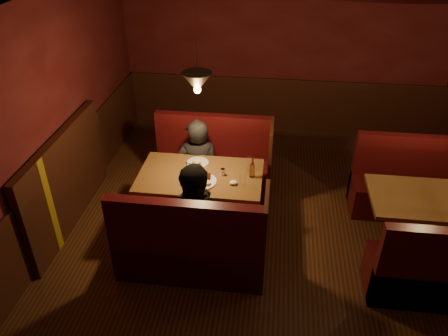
# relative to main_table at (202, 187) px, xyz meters

# --- Properties ---
(room) EXTENTS (6.02, 7.02, 2.92)m
(room) POSITION_rel_main_table_xyz_m (0.87, -0.44, 0.41)
(room) COLOR #3E220F
(room) RESTS_ON ground
(main_table) EXTENTS (1.55, 0.94, 1.08)m
(main_table) POSITION_rel_main_table_xyz_m (0.00, 0.00, 0.00)
(main_table) COLOR #573618
(main_table) RESTS_ON ground
(main_bench_far) EXTENTS (1.70, 0.61, 1.16)m
(main_bench_far) POSITION_rel_main_table_xyz_m (0.02, 0.88, -0.27)
(main_bench_far) COLOR #480A13
(main_bench_far) RESTS_ON ground
(main_bench_near) EXTENTS (1.70, 0.61, 1.16)m
(main_bench_near) POSITION_rel_main_table_xyz_m (0.02, -0.88, -0.27)
(main_bench_near) COLOR #480A13
(main_bench_near) RESTS_ON ground
(second_table) EXTENTS (1.39, 0.89, 0.78)m
(second_table) POSITION_rel_main_table_xyz_m (2.74, -0.08, -0.06)
(second_table) COLOR #573618
(second_table) RESTS_ON ground
(second_bench_far) EXTENTS (1.53, 0.57, 1.09)m
(second_bench_far) POSITION_rel_main_table_xyz_m (2.77, 0.74, -0.29)
(second_bench_far) COLOR #480A13
(second_bench_far) RESTS_ON ground
(second_bench_near) EXTENTS (1.53, 0.57, 1.09)m
(second_bench_near) POSITION_rel_main_table_xyz_m (2.77, -0.91, -0.29)
(second_bench_near) COLOR #480A13
(second_bench_near) RESTS_ON ground
(diner_a) EXTENTS (0.66, 0.50, 1.66)m
(diner_a) POSITION_rel_main_table_xyz_m (-0.16, 0.56, 0.19)
(diner_a) COLOR black
(diner_a) RESTS_ON ground
(diner_b) EXTENTS (0.99, 0.87, 1.69)m
(diner_b) POSITION_rel_main_table_xyz_m (0.08, -0.66, 0.21)
(diner_b) COLOR black
(diner_b) RESTS_ON ground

